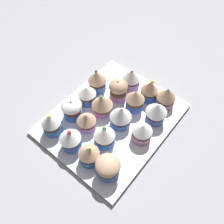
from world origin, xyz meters
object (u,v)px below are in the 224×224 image
at_px(cupcake_3, 108,167).
at_px(cupcake_7, 88,94).
at_px(cupcake_4, 72,109).
at_px(cupcake_17, 166,97).
at_px(cupcake_5, 86,121).
at_px(cupcake_0, 51,124).
at_px(cupcake_11, 97,80).
at_px(cupcake_14, 156,112).
at_px(cupcake_9, 120,117).
at_px(cupcake_12, 118,90).
at_px(cupcake_1, 70,139).
at_px(cupcake_10, 141,132).
at_px(baking_tray, 112,119).
at_px(cupcake_2, 89,154).
at_px(cupcake_8, 103,104).
at_px(cupcake_15, 131,78).
at_px(cupcake_6, 104,136).
at_px(cupcake_13, 135,100).

relative_size(cupcake_3, cupcake_7, 0.97).
relative_size(cupcake_4, cupcake_17, 0.95).
bearing_deg(cupcake_5, cupcake_4, 176.74).
relative_size(cupcake_0, cupcake_11, 0.97).
distance_m(cupcake_5, cupcake_17, 0.26).
bearing_deg(cupcake_11, cupcake_0, -88.12).
relative_size(cupcake_5, cupcake_7, 0.95).
bearing_deg(cupcake_11, cupcake_14, 4.18).
bearing_deg(cupcake_7, cupcake_5, -49.70).
height_order(cupcake_9, cupcake_12, cupcake_9).
distance_m(cupcake_1, cupcake_10, 0.20).
distance_m(cupcake_3, cupcake_14, 0.22).
relative_size(baking_tray, cupcake_2, 5.87).
height_order(cupcake_8, cupcake_11, cupcake_11).
relative_size(cupcake_7, cupcake_15, 0.90).
distance_m(cupcake_0, cupcake_4, 0.08).
bearing_deg(baking_tray, cupcake_8, 176.41).
xyz_separation_m(cupcake_5, cupcake_12, (0.00, 0.15, 0.00)).
xyz_separation_m(cupcake_4, cupcake_15, (0.06, 0.21, 0.00)).
bearing_deg(cupcake_0, cupcake_5, 46.57).
xyz_separation_m(baking_tray, cupcake_12, (-0.04, 0.08, 0.04)).
relative_size(cupcake_7, cupcake_14, 0.91).
bearing_deg(cupcake_6, cupcake_17, 75.02).
bearing_deg(cupcake_4, cupcake_3, -19.77).
relative_size(cupcake_7, cupcake_10, 1.05).
distance_m(cupcake_0, cupcake_11, 0.21).
relative_size(baking_tray, cupcake_4, 5.73).
height_order(cupcake_4, cupcake_5, cupcake_4).
height_order(cupcake_3, cupcake_11, cupcake_11).
bearing_deg(cupcake_3, cupcake_15, 115.63).
height_order(cupcake_0, cupcake_15, same).
distance_m(cupcake_7, cupcake_12, 0.10).
relative_size(baking_tray, cupcake_12, 5.33).
xyz_separation_m(cupcake_5, cupcake_17, (0.13, 0.22, 0.01)).
bearing_deg(cupcake_11, cupcake_3, -43.44).
xyz_separation_m(cupcake_3, cupcake_15, (-0.14, 0.28, 0.01)).
distance_m(cupcake_0, cupcake_1, 0.08).
distance_m(cupcake_6, cupcake_13, 0.15).
height_order(cupcake_0, cupcake_14, same).
bearing_deg(cupcake_2, cupcake_15, 104.52).
height_order(cupcake_1, cupcake_10, cupcake_1).
relative_size(cupcake_6, cupcake_12, 0.94).
xyz_separation_m(cupcake_8, cupcake_12, (0.00, 0.07, 0.00)).
bearing_deg(cupcake_9, cupcake_3, -63.42).
bearing_deg(cupcake_4, cupcake_7, 92.10).
xyz_separation_m(cupcake_6, cupcake_9, (-0.00, 0.07, 0.00)).
distance_m(cupcake_7, cupcake_11, 0.06).
relative_size(baking_tray, cupcake_11, 5.05).
bearing_deg(cupcake_14, cupcake_17, 96.67).
height_order(cupcake_8, cupcake_12, cupcake_12).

